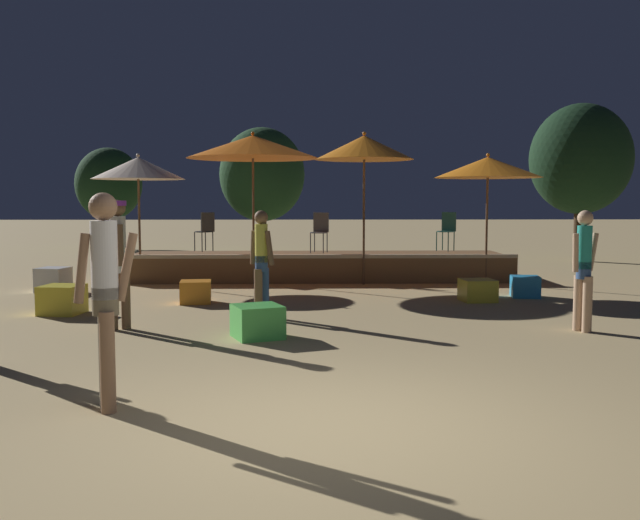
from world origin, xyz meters
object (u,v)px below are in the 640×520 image
Objects in this scene: patio_umbrella_3 at (488,167)px; cube_seat_2 at (525,287)px; bistro_chair_0 at (320,228)px; person_2 at (584,267)px; person_3 at (118,255)px; bistro_chair_2 at (206,228)px; patio_umbrella_0 at (364,148)px; person_4 at (105,289)px; cube_seat_0 at (196,292)px; cube_seat_3 at (478,290)px; cube_seat_4 at (258,322)px; bistro_chair_1 at (447,227)px; cube_seat_1 at (62,300)px; frisbee_disc at (268,335)px; person_1 at (261,261)px; background_tree_2 at (109,184)px; background_tree_0 at (262,175)px; patio_umbrella_1 at (253,147)px; background_tree_1 at (581,159)px; cube_seat_5 at (53,280)px; patio_umbrella_2 at (138,168)px.

patio_umbrella_3 reaches higher than cube_seat_2.
patio_umbrella_3 is 3.92m from bistro_chair_0.
person_2 is (-0.29, -3.50, 0.71)m from cube_seat_2.
bistro_chair_2 is (0.32, 6.49, 0.13)m from person_3.
bistro_chair_0 is (-0.92, 0.87, -1.75)m from patio_umbrella_0.
person_4 is (-5.68, -9.32, -1.46)m from patio_umbrella_3.
bistro_chair_0 reaches higher than cube_seat_0.
cube_seat_3 is 0.33× the size of person_4.
cube_seat_0 is 3.47m from cube_seat_4.
bistro_chair_1 is (-0.62, 1.19, -1.34)m from patio_umbrella_3.
patio_umbrella_0 is 1.73× the size of person_4.
cube_seat_1 is 0.37× the size of person_3.
person_2 reaches higher than bistro_chair_2.
person_4 reaches higher than frisbee_disc.
bistro_chair_0 is (-3.51, 6.43, 0.28)m from person_2.
person_1 is at bearing -114.13° from patio_umbrella_0.
background_tree_2 is at bearing 173.86° from bistro_chair_1.
cube_seat_1 is 3.85m from cube_seat_4.
patio_umbrella_1 is at bearing -87.84° from background_tree_0.
background_tree_1 is 16.60m from background_tree_2.
cube_seat_0 is 12.39m from background_tree_0.
cube_seat_0 is at bearing -104.51° from patio_umbrella_1.
cube_seat_3 is 0.37× the size of person_2.
bistro_chair_1 is 1.00× the size of bistro_chair_2.
person_1 is (4.33, -3.22, 0.65)m from cube_seat_5.
cube_seat_5 is at bearing 111.86° from cube_seat_1.
bistro_chair_2 is (-5.40, 3.79, 0.98)m from cube_seat_3.
cube_seat_0 is (-5.90, -2.88, -2.32)m from patio_umbrella_3.
patio_umbrella_0 reaches higher than person_2.
person_1 reaches higher than bistro_chair_0.
cube_seat_5 is at bearing 174.00° from cube_seat_2.
bistro_chair_0 is 3.03m from bistro_chair_1.
person_3 is at bearing 44.71° from bistro_chair_2.
bistro_chair_2 is at bearing 161.20° from patio_umbrella_0.
patio_umbrella_0 is at bearing -53.63° from background_tree_2.
patio_umbrella_1 is at bearing 1.57° from patio_umbrella_2.
background_tree_0 is at bearing 158.74° from bistro_chair_1.
bistro_chair_1 is (6.94, 1.02, -1.32)m from patio_umbrella_2.
bistro_chair_0 is at bearing 169.03° from patio_umbrella_3.
background_tree_0 is at bearing -138.13° from bistro_chair_2.
background_tree_2 is (-2.35, 12.80, 2.16)m from cube_seat_5.
patio_umbrella_0 is 6.99m from cube_seat_1.
cube_seat_1 is 3.90m from frisbee_disc.
bistro_chair_1 is 5.63m from bistro_chair_2.
person_1 is 4.95m from person_4.
cube_seat_2 is at bearing 39.02° from cube_seat_4.
cube_seat_2 is 3.58m from person_2.
patio_umbrella_1 is at bearing 95.84° from frisbee_disc.
bistro_chair_0 reaches higher than cube_seat_4.
bistro_chair_2 is at bearing -118.36° from person_3.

